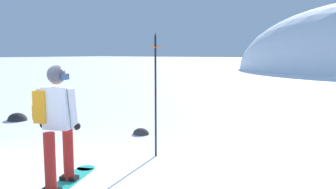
# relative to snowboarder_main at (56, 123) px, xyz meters

# --- Properties ---
(snowboarder_main) EXTENTS (0.85, 1.73, 1.71)m
(snowboarder_main) POSITION_rel_snowboarder_main_xyz_m (0.00, 0.00, 0.00)
(snowboarder_main) COLOR #23B7A3
(snowboarder_main) RESTS_ON ground
(piste_marker_near) EXTENTS (0.20, 0.20, 2.24)m
(piste_marker_near) POSITION_rel_snowboarder_main_xyz_m (0.26, 1.95, 0.35)
(piste_marker_near) COLOR black
(piste_marker_near) RESTS_ON ground
(rock_dark) EXTENTS (0.40, 0.34, 0.28)m
(rock_dark) POSITION_rel_snowboarder_main_xyz_m (-1.02, 3.13, -0.92)
(rock_dark) COLOR #383333
(rock_dark) RESTS_ON ground
(rock_mid) EXTENTS (0.59, 0.51, 0.42)m
(rock_mid) POSITION_rel_snowboarder_main_xyz_m (-4.94, 2.46, -0.92)
(rock_mid) COLOR #282628
(rock_mid) RESTS_ON ground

